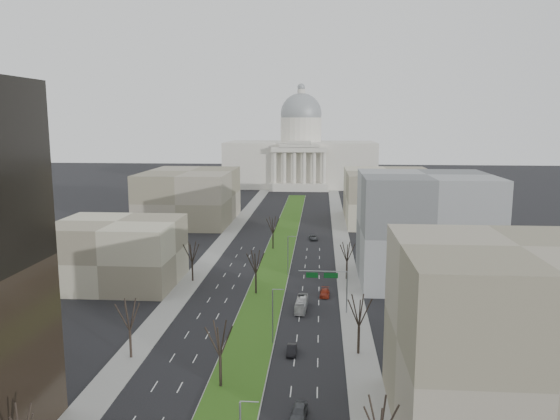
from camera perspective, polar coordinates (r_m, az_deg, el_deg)
The scene contains 26 objects.
ground at distance 152.48m, azimuth 0.01°, elevation -4.13°, with size 600.00×600.00×0.00m, color black.
median at distance 151.48m, azimuth -0.02°, elevation -4.18°, with size 8.00×222.03×0.20m.
sidewalk_left at distance 131.05m, azimuth -8.53°, elevation -6.46°, with size 5.00×330.00×0.15m, color gray.
sidewalk_right at distance 128.04m, azimuth 7.05°, elevation -6.80°, with size 5.00×330.00×0.15m, color gray.
capitol at distance 298.27m, azimuth 2.18°, elevation 5.65°, with size 80.00×46.00×55.00m.
building_beige_left at distance 124.51m, azimuth -16.62°, elevation -4.30°, with size 26.00×22.00×14.00m, color gray.
building_tan_right at distance 68.29m, azimuth 23.23°, elevation -12.51°, with size 26.00×24.00×22.00m, color gray.
building_grey_right at distance 124.27m, azimuth 14.84°, elevation -1.88°, with size 28.00×26.00×24.00m, color slate.
building_far_left at distance 195.26m, azimuth -9.39°, elevation 1.42°, with size 30.00×40.00×18.00m, color gray.
building_far_right at distance 196.13m, azimuth 11.27°, elevation 1.40°, with size 30.00×40.00×18.00m, color gray.
tree_left_mid at distance 85.87m, azimuth -15.49°, elevation -10.42°, with size 5.40×5.40×9.72m.
tree_left_far at distance 122.68m, azimuth -9.19°, elevation -4.30°, with size 5.28×5.28×9.50m.
tree_right_near at distance 57.93m, azimuth 10.41°, elevation -20.70°, with size 5.16×5.16×9.29m.
tree_right_mid at distance 84.97m, azimuth 8.29°, elevation -10.27°, with size 5.52×5.52×9.94m.
tree_right_far at distance 123.47m, azimuth 7.03°, elevation -4.31°, with size 5.04×5.04×9.07m.
tree_median_a at distance 74.79m, azimuth -6.30°, elevation -13.15°, with size 5.40×5.40×9.72m.
tree_median_b at distance 112.35m, azimuth -2.55°, elevation -5.38°, with size 5.40×5.40×9.72m.
tree_median_c at distance 151.16m, azimuth -0.75°, elevation -1.53°, with size 5.40×5.40×9.72m.
streetlamp_median_b at distance 88.69m, azimuth -0.74°, elevation -10.93°, with size 1.90×0.20×9.16m.
streetlamp_median_c at distance 126.86m, azimuth 0.86°, elevation -4.67°, with size 1.90×0.20×9.16m.
mast_arm_signs at distance 102.24m, azimuth 5.50°, elevation -7.42°, with size 9.12×0.24×8.09m.
car_grey_near at distance 70.18m, azimuth 2.00°, elevation -20.35°, with size 1.85×4.61×1.57m, color #43454A.
car_black at distance 86.61m, azimuth 1.22°, elevation -14.40°, with size 1.41×4.05×1.33m, color black.
car_red at distance 113.11m, azimuth 4.69°, elevation -8.63°, with size 1.93×4.74×1.38m, color maroon.
car_grey_far at distance 164.67m, azimuth 3.49°, elevation -2.89°, with size 2.22×4.82×1.34m, color #484B50.
box_van at distance 104.92m, azimuth 2.25°, elevation -9.80°, with size 1.89×8.09×2.25m, color silver.
Camera 1 is at (11.15, -27.86, 35.55)m, focal length 35.00 mm.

